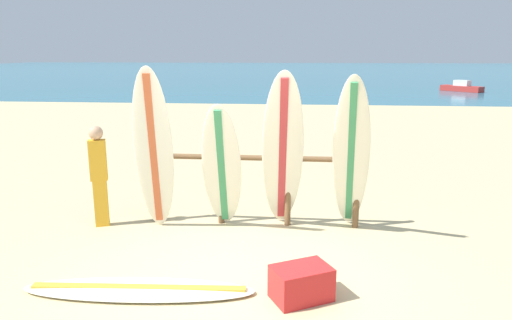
{
  "coord_description": "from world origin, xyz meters",
  "views": [
    {
      "loc": [
        0.68,
        -4.95,
        2.56
      ],
      "look_at": [
        0.03,
        2.03,
        0.92
      ],
      "focal_mm": 32.91,
      "sensor_mm": 36.0,
      "label": 1
    }
  ],
  "objects_px": {
    "surfboard_leaning_center": "(351,156)",
    "surfboard_rack": "(254,177)",
    "surfboard_leaning_far_left": "(153,151)",
    "surfboard_leaning_center_left": "(283,153)",
    "surfboard_leaning_left": "(222,168)",
    "cooler_box": "(301,283)",
    "beachgoer_standing": "(99,172)",
    "small_boat_offshore": "(462,87)",
    "surfboard_lying_on_sand": "(139,289)"
  },
  "relations": [
    {
      "from": "cooler_box",
      "to": "surfboard_leaning_center_left",
      "type": "bearing_deg",
      "value": 70.2
    },
    {
      "from": "surfboard_leaning_center_left",
      "to": "small_boat_offshore",
      "type": "xyz_separation_m",
      "value": [
        10.59,
        25.12,
        -0.92
      ]
    },
    {
      "from": "beachgoer_standing",
      "to": "small_boat_offshore",
      "type": "xyz_separation_m",
      "value": [
        13.28,
        25.11,
        -0.58
      ]
    },
    {
      "from": "surfboard_leaning_far_left",
      "to": "surfboard_lying_on_sand",
      "type": "height_order",
      "value": "surfboard_leaning_far_left"
    },
    {
      "from": "beachgoer_standing",
      "to": "surfboard_leaning_center",
      "type": "bearing_deg",
      "value": -1.09
    },
    {
      "from": "beachgoer_standing",
      "to": "cooler_box",
      "type": "height_order",
      "value": "beachgoer_standing"
    },
    {
      "from": "surfboard_leaning_left",
      "to": "surfboard_leaning_center",
      "type": "distance_m",
      "value": 1.8
    },
    {
      "from": "beachgoer_standing",
      "to": "surfboard_lying_on_sand",
      "type": "bearing_deg",
      "value": -57.56
    },
    {
      "from": "beachgoer_standing",
      "to": "cooler_box",
      "type": "bearing_deg",
      "value": -32.3
    },
    {
      "from": "surfboard_leaning_center_left",
      "to": "surfboard_lying_on_sand",
      "type": "xyz_separation_m",
      "value": [
        -1.48,
        -1.9,
        -1.14
      ]
    },
    {
      "from": "surfboard_leaning_far_left",
      "to": "cooler_box",
      "type": "xyz_separation_m",
      "value": [
        2.08,
        -1.72,
        -1.01
      ]
    },
    {
      "from": "beachgoer_standing",
      "to": "cooler_box",
      "type": "xyz_separation_m",
      "value": [
        2.97,
        -1.88,
        -0.65
      ]
    },
    {
      "from": "beachgoer_standing",
      "to": "cooler_box",
      "type": "distance_m",
      "value": 3.57
    },
    {
      "from": "surfboard_leaning_far_left",
      "to": "small_boat_offshore",
      "type": "distance_m",
      "value": 28.16
    },
    {
      "from": "surfboard_rack",
      "to": "surfboard_leaning_center_left",
      "type": "height_order",
      "value": "surfboard_leaning_center_left"
    },
    {
      "from": "surfboard_leaning_far_left",
      "to": "surfboard_leaning_center_left",
      "type": "relative_size",
      "value": 1.02
    },
    {
      "from": "surfboard_leaning_far_left",
      "to": "surfboard_leaning_left",
      "type": "height_order",
      "value": "surfboard_leaning_far_left"
    },
    {
      "from": "surfboard_leaning_left",
      "to": "beachgoer_standing",
      "type": "xyz_separation_m",
      "value": [
        -1.84,
        0.07,
        -0.12
      ]
    },
    {
      "from": "surfboard_leaning_center",
      "to": "cooler_box",
      "type": "bearing_deg",
      "value": -109.95
    },
    {
      "from": "surfboard_leaning_far_left",
      "to": "surfboard_leaning_center_left",
      "type": "xyz_separation_m",
      "value": [
        1.8,
        0.15,
        -0.02
      ]
    },
    {
      "from": "surfboard_leaning_left",
      "to": "surfboard_leaning_far_left",
      "type": "bearing_deg",
      "value": -174.64
    },
    {
      "from": "beachgoer_standing",
      "to": "cooler_box",
      "type": "relative_size",
      "value": 2.52
    },
    {
      "from": "surfboard_leaning_left",
      "to": "beachgoer_standing",
      "type": "bearing_deg",
      "value": 177.94
    },
    {
      "from": "surfboard_rack",
      "to": "surfboard_lying_on_sand",
      "type": "height_order",
      "value": "surfboard_rack"
    },
    {
      "from": "surfboard_leaning_far_left",
      "to": "beachgoer_standing",
      "type": "height_order",
      "value": "surfboard_leaning_far_left"
    },
    {
      "from": "surfboard_leaning_center",
      "to": "surfboard_rack",
      "type": "bearing_deg",
      "value": 165.94
    },
    {
      "from": "surfboard_lying_on_sand",
      "to": "cooler_box",
      "type": "relative_size",
      "value": 4.27
    },
    {
      "from": "surfboard_lying_on_sand",
      "to": "beachgoer_standing",
      "type": "xyz_separation_m",
      "value": [
        -1.21,
        1.91,
        0.8
      ]
    },
    {
      "from": "surfboard_leaning_center",
      "to": "surfboard_lying_on_sand",
      "type": "distance_m",
      "value": 3.23
    },
    {
      "from": "surfboard_leaning_center_left",
      "to": "beachgoer_standing",
      "type": "height_order",
      "value": "surfboard_leaning_center_left"
    },
    {
      "from": "surfboard_rack",
      "to": "surfboard_lying_on_sand",
      "type": "distance_m",
      "value": 2.52
    },
    {
      "from": "surfboard_leaning_far_left",
      "to": "cooler_box",
      "type": "height_order",
      "value": "surfboard_leaning_far_left"
    },
    {
      "from": "surfboard_leaning_left",
      "to": "cooler_box",
      "type": "bearing_deg",
      "value": -57.98
    },
    {
      "from": "surfboard_leaning_center_left",
      "to": "surfboard_leaning_left",
      "type": "bearing_deg",
      "value": -176.21
    },
    {
      "from": "surfboard_rack",
      "to": "cooler_box",
      "type": "height_order",
      "value": "surfboard_rack"
    },
    {
      "from": "surfboard_leaning_center",
      "to": "beachgoer_standing",
      "type": "relative_size",
      "value": 1.53
    },
    {
      "from": "surfboard_leaning_left",
      "to": "surfboard_leaning_center_left",
      "type": "xyz_separation_m",
      "value": [
        0.85,
        0.06,
        0.22
      ]
    },
    {
      "from": "surfboard_leaning_center",
      "to": "beachgoer_standing",
      "type": "distance_m",
      "value": 3.64
    },
    {
      "from": "surfboard_leaning_far_left",
      "to": "cooler_box",
      "type": "distance_m",
      "value": 2.88
    },
    {
      "from": "surfboard_rack",
      "to": "surfboard_leaning_center_left",
      "type": "xyz_separation_m",
      "value": [
        0.43,
        -0.28,
        0.43
      ]
    },
    {
      "from": "small_boat_offshore",
      "to": "beachgoer_standing",
      "type": "bearing_deg",
      "value": -117.87
    },
    {
      "from": "surfboard_rack",
      "to": "small_boat_offshore",
      "type": "relative_size",
      "value": 1.28
    },
    {
      "from": "surfboard_leaning_left",
      "to": "small_boat_offshore",
      "type": "bearing_deg",
      "value": 65.56
    },
    {
      "from": "surfboard_rack",
      "to": "cooler_box",
      "type": "xyz_separation_m",
      "value": [
        0.71,
        -2.15,
        -0.56
      ]
    },
    {
      "from": "surfboard_rack",
      "to": "surfboard_leaning_center",
      "type": "height_order",
      "value": "surfboard_leaning_center"
    },
    {
      "from": "surfboard_leaning_center_left",
      "to": "surfboard_rack",
      "type": "bearing_deg",
      "value": 146.59
    },
    {
      "from": "cooler_box",
      "to": "beachgoer_standing",
      "type": "bearing_deg",
      "value": 119.38
    },
    {
      "from": "surfboard_leaning_far_left",
      "to": "surfboard_leaning_center_left",
      "type": "bearing_deg",
      "value": 4.61
    },
    {
      "from": "surfboard_leaning_left",
      "to": "surfboard_leaning_center_left",
      "type": "bearing_deg",
      "value": 3.79
    },
    {
      "from": "surfboard_leaning_far_left",
      "to": "cooler_box",
      "type": "relative_size",
      "value": 3.97
    }
  ]
}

